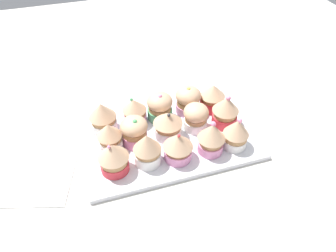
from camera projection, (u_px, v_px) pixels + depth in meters
ground_plane at (168, 144)px, 75.31cm from camera, size 180.00×180.00×3.00cm
baking_tray at (168, 137)px, 73.88cm from camera, size 39.26×25.39×1.20cm
cupcake_0 at (212, 97)px, 78.48cm from camera, size 6.19×6.19×6.99cm
cupcake_1 at (188, 100)px, 77.56cm from camera, size 6.24×6.24×7.36cm
cupcake_2 at (159, 107)px, 75.68cm from camera, size 6.14×6.14×7.36cm
cupcake_3 at (134, 111)px, 74.75cm from camera, size 5.74×5.74×6.88cm
cupcake_4 at (103, 117)px, 72.44cm from camera, size 6.27×6.27×7.61cm
cupcake_5 at (226, 111)px, 73.73cm from camera, size 6.25×6.25×8.22cm
cupcake_6 at (196, 117)px, 73.16cm from camera, size 5.83×5.83×6.73cm
cupcake_7 at (167, 125)px, 70.77cm from camera, size 6.63×6.63×7.12cm
cupcake_8 at (134, 131)px, 69.18cm from camera, size 6.01×6.01×7.41cm
cupcake_9 at (109, 136)px, 68.36cm from camera, size 5.47×5.47×6.97cm
cupcake_10 at (236, 133)px, 68.58cm from camera, size 5.66×5.66×7.78cm
cupcake_11 at (211, 137)px, 67.33cm from camera, size 6.02×6.02×8.04cm
cupcake_12 at (178, 146)px, 66.06cm from camera, size 6.37×6.37×7.18cm
cupcake_13 at (147, 149)px, 64.98cm from camera, size 5.87×5.87×7.80cm
cupcake_14 at (113, 157)px, 63.51cm from camera, size 6.33×6.33×7.50cm
napkin at (32, 180)px, 65.12cm from camera, size 18.87×16.71×0.60cm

